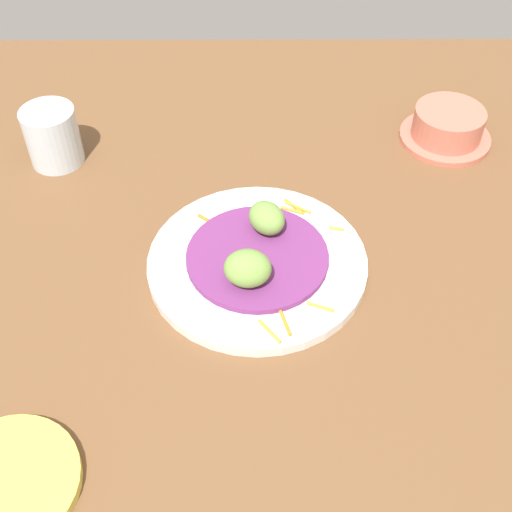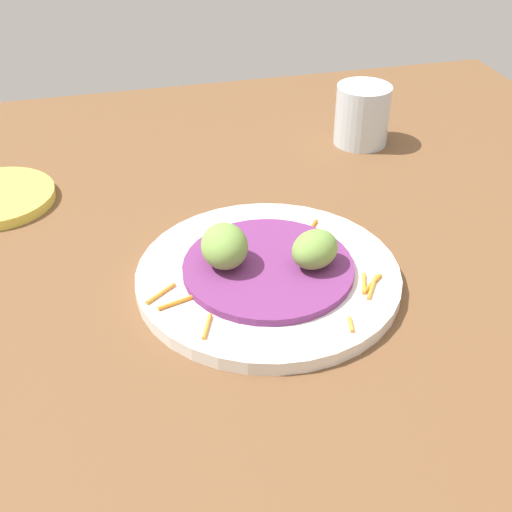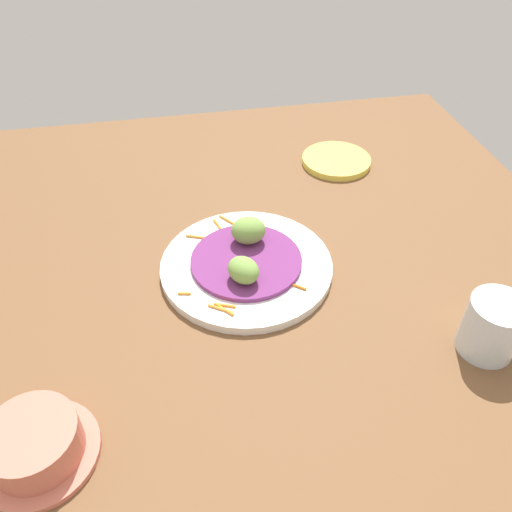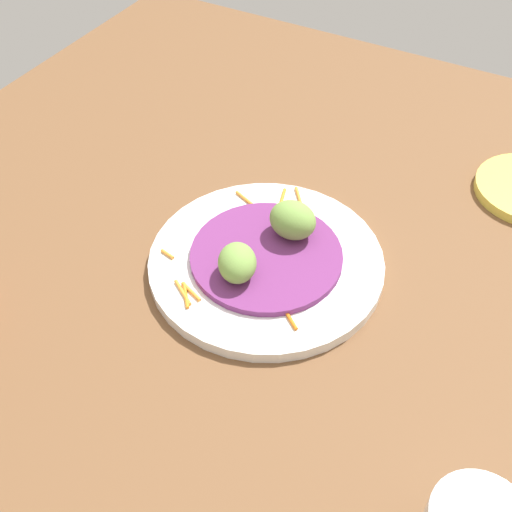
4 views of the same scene
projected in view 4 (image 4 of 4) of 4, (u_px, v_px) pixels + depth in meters
table_surface at (275, 276)px, 73.49cm from camera, size 110.00×110.00×2.00cm
main_plate at (266, 263)px, 72.58cm from camera, size 26.49×26.49×1.42cm
cabbage_bed at (266, 256)px, 71.79cm from camera, size 17.11×17.11×0.79cm
carrot_garnish at (235, 249)px, 72.86cm from camera, size 23.13×18.51×0.40cm
guac_scoop_left at (237, 263)px, 67.96cm from camera, size 6.47×6.17×3.71cm
guac_scoop_center at (293, 220)px, 72.18cm from camera, size 5.01×5.77×4.29cm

